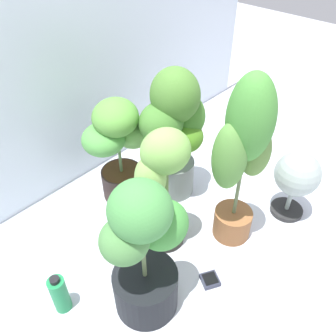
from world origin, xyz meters
TOP-DOWN VIEW (x-y plane):
  - ground_plane at (0.00, 0.00)m, footprint 8.00×8.00m
  - mylar_back_wall at (0.00, 0.86)m, footprint 3.20×0.01m
  - potted_plant_back_center at (0.07, 0.52)m, footprint 0.47×0.36m
  - potted_plant_center at (-0.03, 0.11)m, footprint 0.32×0.27m
  - potted_plant_front_left at (-0.32, -0.07)m, footprint 0.38×0.32m
  - potted_plant_back_right at (0.30, 0.32)m, footprint 0.42×0.31m
  - potted_plant_front_right at (0.25, -0.12)m, footprint 0.32×0.29m
  - hygrometer_box at (-0.06, -0.22)m, footprint 0.11×0.11m
  - floor_fan at (0.60, -0.26)m, footprint 0.33×0.33m
  - nutrient_bottle at (-0.60, 0.18)m, footprint 0.07×0.07m

SIDE VIEW (x-z plane):
  - ground_plane at x=0.00m, z-range 0.00..0.00m
  - hygrometer_box at x=-0.06m, z-range 0.00..0.03m
  - nutrient_bottle at x=-0.60m, z-range -0.01..0.21m
  - floor_fan at x=0.60m, z-range 0.07..0.47m
  - potted_plant_front_left at x=-0.32m, z-range 0.01..0.71m
  - potted_plant_back_center at x=0.07m, z-range 0.05..0.68m
  - potted_plant_center at x=-0.03m, z-range 0.05..0.74m
  - potted_plant_back_right at x=0.30m, z-range 0.06..0.84m
  - potted_plant_front_right at x=0.25m, z-range 0.09..1.00m
  - mylar_back_wall at x=0.00m, z-range 0.00..2.00m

